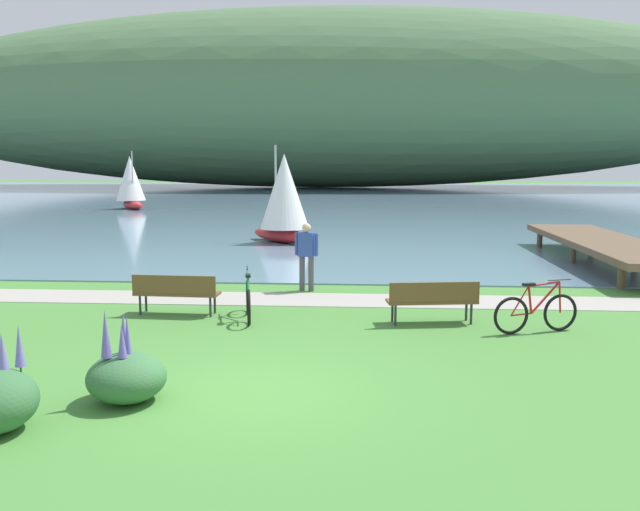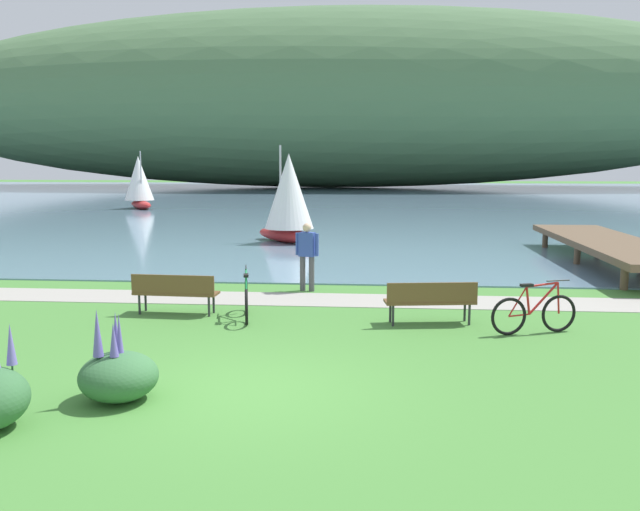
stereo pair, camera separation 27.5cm
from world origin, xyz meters
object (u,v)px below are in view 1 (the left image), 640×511
at_px(bicycle_beside_path, 248,300).
at_px(sailboat_nearest_to_shore, 284,197).
at_px(bicycle_leaning_near_bench, 536,312).
at_px(sailboat_mid_bay, 131,182).
at_px(park_bench_near_camera, 176,291).
at_px(person_at_shoreline, 307,252).
at_px(park_bench_further_along, 433,299).

xyz_separation_m(bicycle_beside_path, sailboat_nearest_to_shore, (-0.78, 12.56, 1.44)).
xyz_separation_m(bicycle_leaning_near_bench, sailboat_mid_bay, (-18.91, 31.00, 1.45)).
distance_m(park_bench_near_camera, person_at_shoreline, 3.80).
distance_m(bicycle_leaning_near_bench, sailboat_nearest_to_shore, 14.83).
xyz_separation_m(bicycle_leaning_near_bench, bicycle_beside_path, (-5.65, 0.72, -0.00)).
distance_m(park_bench_further_along, sailboat_nearest_to_shore, 13.60).
relative_size(bicycle_leaning_near_bench, sailboat_mid_bay, 0.44).
xyz_separation_m(person_at_shoreline, sailboat_nearest_to_shore, (-1.73, 9.52, 0.86)).
distance_m(bicycle_beside_path, person_at_shoreline, 3.24).
bearing_deg(person_at_shoreline, sailboat_mid_bay, 117.54).
height_order(sailboat_nearest_to_shore, sailboat_mid_bay, sailboat_mid_bay).
bearing_deg(bicycle_beside_path, park_bench_further_along, -2.92).
bearing_deg(park_bench_near_camera, person_at_shoreline, 48.01).
height_order(park_bench_near_camera, park_bench_further_along, same).
bearing_deg(sailboat_nearest_to_shore, sailboat_mid_bay, 125.14).
distance_m(bicycle_leaning_near_bench, sailboat_mid_bay, 36.34).
distance_m(park_bench_further_along, bicycle_leaning_near_bench, 1.97).
bearing_deg(person_at_shoreline, bicycle_beside_path, -107.27).
xyz_separation_m(park_bench_near_camera, bicycle_beside_path, (1.58, -0.23, -0.12)).
bearing_deg(bicycle_beside_path, sailboat_mid_bay, 113.64).
bearing_deg(sailboat_mid_bay, bicycle_leaning_near_bench, -58.62).
bearing_deg(sailboat_mid_bay, person_at_shoreline, -62.46).
relative_size(bicycle_leaning_near_bench, bicycle_beside_path, 0.97).
relative_size(park_bench_further_along, bicycle_beside_path, 1.06).
distance_m(park_bench_near_camera, park_bench_further_along, 5.35).
height_order(park_bench_near_camera, sailboat_mid_bay, sailboat_mid_bay).
bearing_deg(park_bench_further_along, sailboat_nearest_to_shore, 109.60).
relative_size(park_bench_near_camera, bicycle_beside_path, 1.04).
height_order(park_bench_near_camera, bicycle_leaning_near_bench, bicycle_leaning_near_bench).
relative_size(person_at_shoreline, sailboat_mid_bay, 0.44).
distance_m(bicycle_leaning_near_bench, person_at_shoreline, 6.06).
relative_size(park_bench_further_along, bicycle_leaning_near_bench, 1.09).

